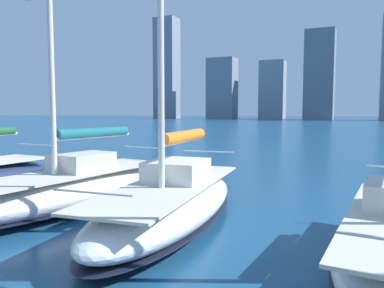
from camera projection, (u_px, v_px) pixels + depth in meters
The scene contains 3 objects.
city_skyline at pixel (369, 67), 145.19m from camera, with size 176.77×20.59×54.31m.
sailboat_orange at pixel (171, 201), 9.83m from camera, with size 3.21×8.00×10.02m.
sailboat_teal at pixel (72, 187), 11.59m from camera, with size 3.24×8.00×9.74m.
Camera 1 is at (-3.91, 1.74, 2.98)m, focal length 35.00 mm.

